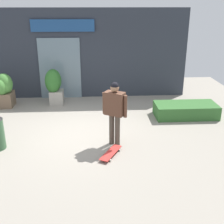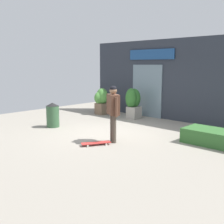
% 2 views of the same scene
% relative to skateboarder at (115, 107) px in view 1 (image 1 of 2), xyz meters
% --- Properties ---
extents(ground_plane, '(12.00, 12.00, 0.00)m').
position_rel_skateboarder_xyz_m(ground_plane, '(-0.86, 0.74, -1.01)').
color(ground_plane, gray).
extents(building_facade, '(7.63, 0.31, 3.24)m').
position_rel_skateboarder_xyz_m(building_facade, '(-0.89, 4.11, 0.60)').
color(building_facade, '#2D333D').
rests_on(building_facade, ground_plane).
extents(skateboarder, '(0.58, 0.46, 1.64)m').
position_rel_skateboarder_xyz_m(skateboarder, '(0.00, 0.00, 0.00)').
color(skateboarder, '#4C4238').
rests_on(skateboarder, ground_plane).
extents(skateboard, '(0.58, 0.83, 0.08)m').
position_rel_skateboarder_xyz_m(skateboard, '(-0.13, -0.57, -0.94)').
color(skateboard, red).
rests_on(skateboard, ground_plane).
extents(planter_box_left, '(0.60, 0.66, 1.26)m').
position_rel_skateboarder_xyz_m(planter_box_left, '(-1.92, 3.23, -0.29)').
color(planter_box_left, gray).
rests_on(planter_box_left, ground_plane).
extents(planter_box_right, '(0.57, 0.74, 1.18)m').
position_rel_skateboarder_xyz_m(planter_box_right, '(-3.57, 3.03, -0.37)').
color(planter_box_right, brown).
rests_on(planter_box_right, ground_plane).
extents(hedge_ledge, '(1.94, 0.90, 0.42)m').
position_rel_skateboarder_xyz_m(hedge_ledge, '(2.38, 1.77, -0.80)').
color(hedge_ledge, '#33662D').
rests_on(hedge_ledge, ground_plane).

